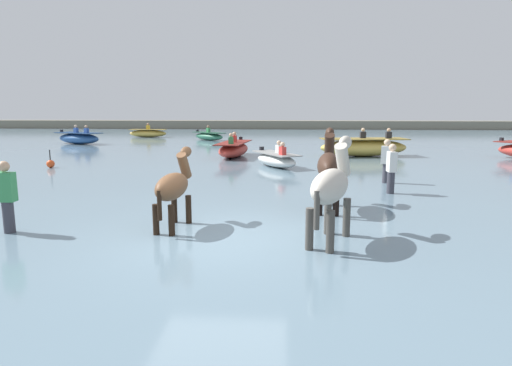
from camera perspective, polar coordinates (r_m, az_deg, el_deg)
name	(u,v)px	position (r m, az deg, el deg)	size (l,w,h in m)	color
ground_plane	(219,252)	(8.07, -4.87, -8.94)	(120.00, 120.00, 0.00)	gray
water_surface	(255,168)	(17.76, -0.10, 1.94)	(90.00, 90.00, 0.29)	slate
horse_lead_bay	(174,188)	(8.52, -10.65, -0.67)	(0.60, 1.66, 1.80)	brown
horse_trailing_pinto	(331,188)	(7.59, 9.75, -0.69)	(1.04, 1.87, 2.07)	beige
horse_flank_dark_bay	(329,168)	(10.00, 9.42, 1.97)	(0.66, 1.94, 2.10)	#382319
boat_near_port	(276,159)	(17.11, 2.62, 3.07)	(2.08, 2.73, 1.02)	silver
boat_mid_outer	(79,138)	(29.85, -22.00, 5.42)	(3.47, 2.46, 1.19)	#28518E
boat_distant_east	(364,147)	(21.39, 13.80, 4.53)	(4.28, 2.01, 1.32)	gold
boat_near_starboard	(234,149)	(20.57, -2.92, 4.39)	(1.52, 3.58, 1.16)	#BC382D
boat_mid_channel	(209,136)	(31.06, -6.12, 6.07)	(2.70, 2.58, 1.02)	#337556
boat_distant_west	(148,133)	(34.86, -13.85, 6.30)	(2.90, 1.10, 1.08)	gold
person_wading_close	(386,164)	(13.98, 16.54, 2.36)	(0.36, 0.28, 1.63)	#383842
person_wading_mid	(7,202)	(9.28, -29.58, -2.17)	(0.32, 0.21, 1.63)	#383842
person_onlooker_right	(391,172)	(12.29, 17.14, 1.35)	(0.22, 0.33, 1.63)	#383842
channel_buoy	(51,164)	(18.56, -25.11, 2.29)	(0.30, 0.30, 0.69)	#E54C1E
far_shoreline	(273,126)	(46.90, 2.28, 7.40)	(80.00, 2.40, 1.15)	#706B5B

